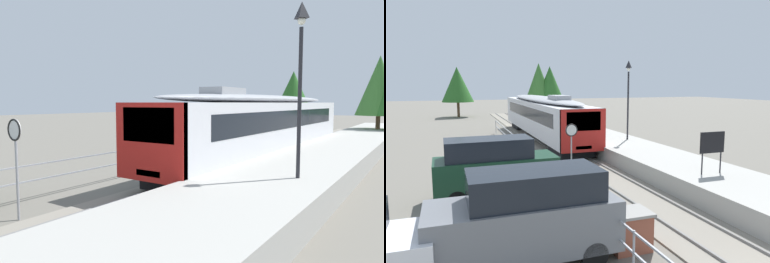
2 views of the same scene
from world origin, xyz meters
The scene contains 14 objects.
ground_plane centered at (-3.00, 22.00, 0.00)m, with size 160.00×160.00×0.00m, color #6B665B.
track_rails centered at (0.00, 22.00, 0.03)m, with size 3.20×60.00×0.14m.
commuter_train centered at (0.00, 24.89, 2.15)m, with size 2.82×19.80×3.74m.
station_platform centered at (3.25, 22.00, 0.45)m, with size 3.90×60.00×0.90m, color #A8A59E.
platform_lamp_mid_platform centered at (4.09, 17.44, 4.62)m, with size 0.34×0.34×5.35m.
platform_notice_board centered at (3.06, 7.86, 2.19)m, with size 1.20×0.08×1.80m.
speed_limit_sign centered at (-1.88, 11.83, 2.12)m, with size 0.61×0.10×2.81m.
brick_utility_cabinet centered at (-2.65, 4.48, 0.57)m, with size 1.21×0.99×1.13m.
carpark_fence centered at (-3.30, 12.00, 0.91)m, with size 0.06×36.06×1.25m.
parked_van_grey centered at (-5.52, 4.68, 1.29)m, with size 4.92×2.01×2.51m.
parked_van_dark_green centered at (-5.68, 10.47, 1.29)m, with size 4.95×2.07×2.51m.
tree_behind_carpark centered at (3.71, 41.55, 4.71)m, with size 3.84×3.84×7.35m.
tree_behind_station_far centered at (-6.25, 48.78, 4.56)m, with size 4.35×4.35×7.02m.
tree_distant_left centered at (5.09, 41.15, 4.53)m, with size 3.96×3.96×6.94m.
Camera 2 is at (-7.27, -4.09, 4.72)m, focal length 33.16 mm.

